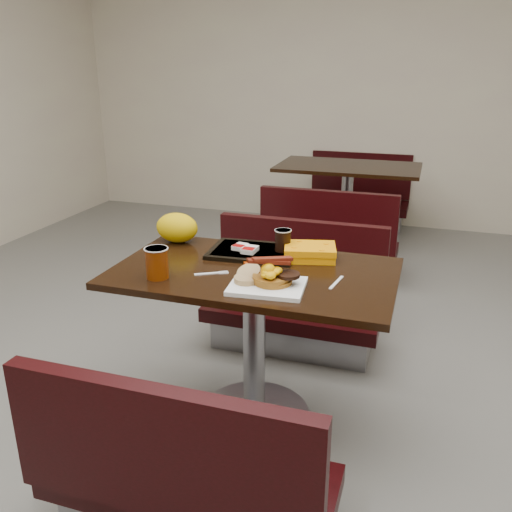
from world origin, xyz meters
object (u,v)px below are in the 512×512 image
(hashbrown_sleeve_left, at_px, (240,247))
(tray, at_px, (253,252))
(platter, at_px, (267,286))
(coffee_cup_near, at_px, (157,263))
(pancake_stack, at_px, (273,279))
(bench_near_n, at_px, (293,291))
(table_far, at_px, (346,208))
(bench_far_n, at_px, (357,192))
(table_near, at_px, (254,347))
(knife, at_px, (336,282))
(fork, at_px, (207,274))
(bench_near_s, at_px, (190,449))
(bench_far_s, at_px, (331,232))
(paper_bag, at_px, (177,228))
(hashbrown_sleeve_right, at_px, (250,250))
(coffee_cup_far, at_px, (283,240))
(clamshell, at_px, (310,252))

(hashbrown_sleeve_left, bearing_deg, tray, 15.74)
(platter, distance_m, coffee_cup_near, 0.47)
(pancake_stack, xyz_separation_m, coffee_cup_near, (-0.48, -0.06, 0.03))
(bench_near_n, bearing_deg, table_far, 90.00)
(table_far, height_order, hashbrown_sleeve_left, hashbrown_sleeve_left)
(table_far, relative_size, bench_far_n, 1.20)
(table_near, xyz_separation_m, knife, (0.36, -0.03, 0.38))
(fork, xyz_separation_m, knife, (0.53, 0.07, -0.00))
(bench_near_s, relative_size, coffee_cup_near, 7.75)
(bench_near_s, height_order, bench_far_n, same)
(table_far, xyz_separation_m, knife, (0.36, -2.63, 0.38))
(tray, bearing_deg, bench_near_s, -89.37)
(platter, distance_m, hashbrown_sleeve_left, 0.44)
(bench_far_s, height_order, hashbrown_sleeve_left, hashbrown_sleeve_left)
(table_near, height_order, paper_bag, paper_bag)
(bench_far_s, distance_m, hashbrown_sleeve_right, 1.79)
(pancake_stack, relative_size, fork, 1.06)
(fork, height_order, knife, same)
(hashbrown_sleeve_right, distance_m, paper_bag, 0.42)
(knife, height_order, coffee_cup_far, coffee_cup_far)
(tray, distance_m, clamshell, 0.27)
(coffee_cup_near, height_order, coffee_cup_far, coffee_cup_near)
(clamshell, bearing_deg, knife, -69.52)
(coffee_cup_near, relative_size, hashbrown_sleeve_right, 1.56)
(bench_near_s, bearing_deg, hashbrown_sleeve_left, 98.38)
(bench_far_s, height_order, clamshell, clamshell)
(platter, height_order, tray, tray)
(platter, bearing_deg, clamshell, 72.43)
(bench_near_n, xyz_separation_m, table_far, (0.00, 1.90, 0.02))
(fork, bearing_deg, bench_near_n, 47.95)
(bench_far_n, bearing_deg, platter, -88.17)
(paper_bag, bearing_deg, coffee_cup_near, -74.17)
(pancake_stack, xyz_separation_m, coffee_cup_far, (-0.06, 0.38, 0.04))
(bench_near_n, relative_size, tray, 2.52)
(tray, bearing_deg, knife, -32.24)
(bench_far_s, relative_size, hashbrown_sleeve_left, 13.41)
(coffee_cup_far, distance_m, paper_bag, 0.54)
(tray, height_order, paper_bag, paper_bag)
(coffee_cup_far, relative_size, paper_bag, 0.48)
(table_far, relative_size, fork, 8.36)
(bench_near_n, relative_size, platter, 3.43)
(coffee_cup_far, bearing_deg, paper_bag, 177.70)
(fork, relative_size, clamshell, 0.63)
(coffee_cup_far, height_order, clamshell, coffee_cup_far)
(pancake_stack, height_order, coffee_cup_far, coffee_cup_far)
(bench_near_s, xyz_separation_m, coffee_cup_far, (0.06, 0.93, 0.46))
(table_near, xyz_separation_m, coffee_cup_near, (-0.35, -0.21, 0.44))
(fork, height_order, clamshell, clamshell)
(bench_near_s, xyz_separation_m, hashbrown_sleeve_left, (-0.13, 0.89, 0.42))
(bench_near_n, relative_size, pancake_stack, 6.54)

